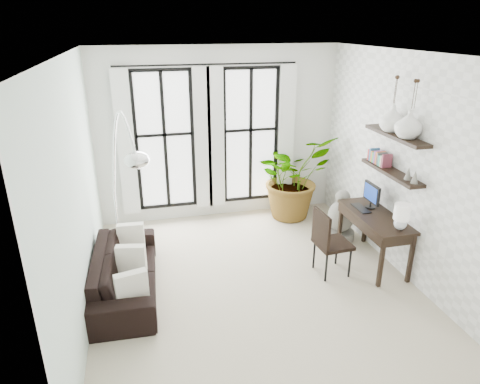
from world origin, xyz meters
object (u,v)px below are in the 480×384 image
object	(u,v)px
desk	(377,220)
buddha	(341,219)
desk_chair	(328,239)
plant	(292,177)
sofa	(125,271)
arc_lamp	(122,151)

from	to	relation	value
desk	buddha	xyz separation A→B (m)	(-0.12, 0.89, -0.37)
desk_chair	plant	bearing A→B (deg)	80.33
sofa	desk	size ratio (longest dim) A/B	1.52
plant	desk_chair	size ratio (longest dim) A/B	1.58
arc_lamp	buddha	size ratio (longest dim) A/B	2.69
sofa	arc_lamp	distance (m)	1.69
sofa	arc_lamp	size ratio (longest dim) A/B	0.86
sofa	desk_chair	world-z (taller)	desk_chair
plant	arc_lamp	bearing A→B (deg)	-156.92
arc_lamp	desk_chair	bearing A→B (deg)	-16.20
desk_chair	arc_lamp	world-z (taller)	arc_lamp
buddha	desk_chair	bearing A→B (deg)	-125.77
desk_chair	desk	bearing A→B (deg)	1.93
plant	desk_chair	distance (m)	2.14
buddha	sofa	bearing A→B (deg)	-168.67
desk_chair	arc_lamp	size ratio (longest dim) A/B	0.42
sofa	desk	bearing A→B (deg)	-89.99
arc_lamp	sofa	bearing A→B (deg)	-100.25
sofa	plant	xyz separation A→B (m)	(3.14, 1.86, 0.50)
desk	buddha	world-z (taller)	desk
arc_lamp	buddha	bearing A→B (deg)	2.57
arc_lamp	buddha	world-z (taller)	arc_lamp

